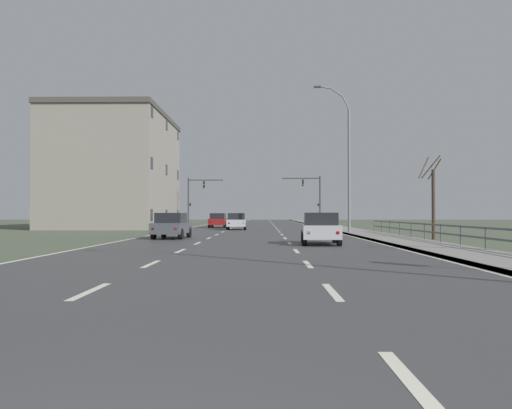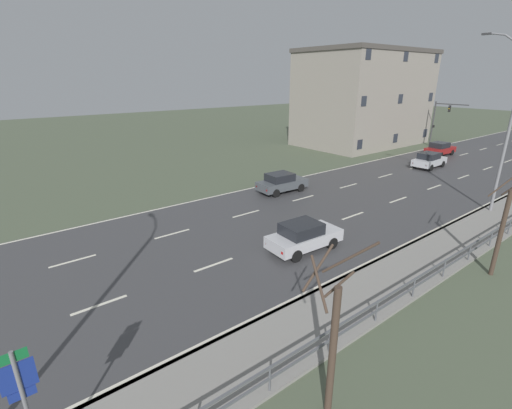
# 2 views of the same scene
# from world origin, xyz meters

# --- Properties ---
(ground_plane) EXTENTS (160.00, 160.00, 0.12)m
(ground_plane) POSITION_xyz_m (0.00, 48.00, -0.06)
(ground_plane) COLOR #4C5642
(road_asphalt_strip) EXTENTS (14.00, 120.00, 0.03)m
(road_asphalt_strip) POSITION_xyz_m (0.00, 60.00, 0.01)
(road_asphalt_strip) COLOR #3D3D3F
(road_asphalt_strip) RESTS_ON ground
(sidewalk_right) EXTENTS (3.00, 120.00, 0.12)m
(sidewalk_right) POSITION_xyz_m (8.43, 60.00, 0.06)
(sidewalk_right) COLOR gray
(sidewalk_right) RESTS_ON ground
(guardrail) EXTENTS (0.07, 33.61, 1.00)m
(guardrail) POSITION_xyz_m (9.85, 21.95, 0.71)
(guardrail) COLOR #515459
(guardrail) RESTS_ON ground
(street_lamp_midground) EXTENTS (2.80, 0.24, 11.42)m
(street_lamp_midground) POSITION_xyz_m (7.42, 37.11, 5.56)
(street_lamp_midground) COLOR slate
(street_lamp_midground) RESTS_ON ground
(traffic_signal_right) EXTENTS (4.71, 0.36, 6.09)m
(traffic_signal_right) POSITION_xyz_m (7.08, 60.25, 3.98)
(traffic_signal_right) COLOR #38383A
(traffic_signal_right) RESTS_ON ground
(traffic_signal_left) EXTENTS (4.18, 0.36, 5.76)m
(traffic_signal_left) POSITION_xyz_m (-7.18, 58.40, 3.74)
(traffic_signal_left) COLOR #38383A
(traffic_signal_left) RESTS_ON ground
(car_far_left) EXTENTS (1.92, 4.14, 1.57)m
(car_far_left) POSITION_xyz_m (-3.88, 53.00, 0.80)
(car_far_left) COLOR maroon
(car_far_left) RESTS_ON ground
(car_near_left) EXTENTS (1.98, 4.17, 1.57)m
(car_near_left) POSITION_xyz_m (-4.58, 28.77, 0.80)
(car_near_left) COLOR #474C51
(car_near_left) RESTS_ON ground
(car_mid_centre) EXTENTS (2.00, 4.19, 1.57)m
(car_mid_centre) POSITION_xyz_m (3.82, 22.87, 0.80)
(car_mid_centre) COLOR #B7B7BC
(car_mid_centre) RESTS_ON ground
(car_far_right) EXTENTS (1.95, 4.16, 1.57)m
(car_far_right) POSITION_xyz_m (-1.55, 46.10, 0.80)
(car_far_right) COLOR #B7B7BC
(car_far_right) RESTS_ON ground
(brick_building) EXTENTS (11.03, 17.31, 12.13)m
(brick_building) POSITION_xyz_m (-14.79, 52.37, 6.08)
(brick_building) COLOR gray
(brick_building) RESTS_ON ground
(bare_tree_mid) EXTENTS (1.49, 1.03, 5.04)m
(bare_tree_mid) POSITION_xyz_m (11.04, 28.07, 2.35)
(bare_tree_mid) COLOR #423328
(bare_tree_mid) RESTS_ON ground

